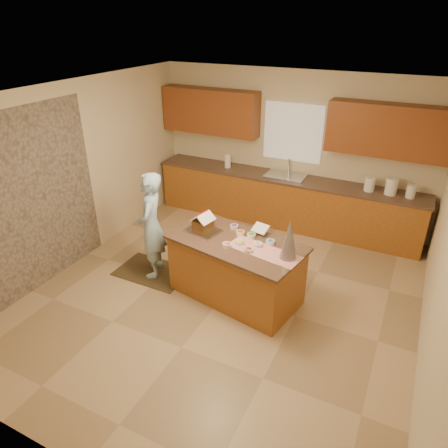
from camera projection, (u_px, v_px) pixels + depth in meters
The scene contains 28 objects.
floor at pixel (224, 295), 5.73m from camera, with size 5.50×5.50×0.00m, color tan.
ceiling at pixel (224, 96), 4.49m from camera, with size 5.50×5.50×0.00m, color silver.
wall_back at pixel (292, 149), 7.30m from camera, with size 5.50×5.50×0.00m, color beige.
wall_front at pixel (54, 354), 2.92m from camera, with size 5.50×5.50×0.00m, color beige.
wall_left at pixel (74, 176), 6.09m from camera, with size 5.50×5.50×0.00m, color beige.
wall_right at pixel (446, 254), 4.13m from camera, with size 5.50×5.50×0.00m, color beige.
stone_accent at pixel (32, 202), 5.49m from camera, with size 2.50×2.50×0.00m, color gray.
window_curtain at pixel (293, 133), 7.13m from camera, with size 1.05×0.03×1.00m, color white.
back_counter_base at pixel (283, 202), 7.48m from camera, with size 4.80×0.60×0.88m, color #A36421.
back_counter_top at pixel (285, 178), 7.27m from camera, with size 4.85×0.63×0.04m, color brown.
upper_cabinet_left at pixel (210, 111), 7.51m from camera, with size 1.85×0.35×0.80m, color brown.
upper_cabinet_right at pixel (388, 130), 6.29m from camera, with size 1.85×0.35×0.80m, color brown.
sink at pixel (285, 178), 7.27m from camera, with size 0.70×0.45×0.12m, color silver.
faucet at pixel (289, 166), 7.33m from camera, with size 0.03×0.03×0.28m, color silver.
island_base at pixel (236, 270), 5.53m from camera, with size 1.69×0.85×0.83m, color #A36421.
island_top at pixel (236, 243), 5.33m from camera, with size 1.77×0.92×0.04m, color brown.
table_runner at pixel (264, 251), 5.10m from camera, with size 0.94×0.34×0.01m, color #B50C13.
baking_tray at pixel (203, 231), 5.56m from camera, with size 0.43×0.32×0.02m, color silver.
cookbook at pixel (260, 228), 5.47m from camera, with size 0.21×0.02×0.17m, color white.
tinsel_tree at pixel (289, 239), 4.85m from camera, with size 0.21×0.21×0.52m, color #BBBAC7.
rug at pixel (153, 272), 6.23m from camera, with size 1.08×0.70×0.01m, color black.
boy at pixel (151, 226), 5.84m from camera, with size 0.58×0.38×1.59m, color #9FC5E2.
canister_a at pixel (370, 184), 6.64m from camera, with size 0.17×0.17×0.23m, color white.
canister_b at pixel (391, 186), 6.50m from camera, with size 0.19×0.19×0.27m, color white.
canister_c at pixel (411, 191), 6.40m from camera, with size 0.15×0.15×0.21m, color white.
paper_towel at pixel (228, 161), 7.64m from camera, with size 0.11×0.11×0.25m, color white.
gingerbread_house at pixel (203, 223), 5.51m from camera, with size 0.30×0.31×0.26m.
candy_bowls at pixel (246, 240), 5.31m from camera, with size 0.71×0.61×0.05m.
Camera 1 is at (2.05, -4.15, 3.52)m, focal length 32.83 mm.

